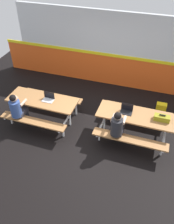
{
  "coord_description": "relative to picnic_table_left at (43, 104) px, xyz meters",
  "views": [
    {
      "loc": [
        1.61,
        -4.7,
        4.78
      ],
      "look_at": [
        0.0,
        0.23,
        0.55
      ],
      "focal_mm": 38.2,
      "sensor_mm": 36.0,
      "label": 1
    }
  ],
  "objects": [
    {
      "name": "laptop_dark",
      "position": [
        2.4,
        0.18,
        0.21
      ],
      "size": [
        0.32,
        0.22,
        0.22
      ],
      "color": "black",
      "rests_on": "picnic_table_right"
    },
    {
      "name": "student_nearer",
      "position": [
        -0.49,
        -0.55,
        0.13
      ],
      "size": [
        0.36,
        0.53,
        1.21
      ],
      "color": "#2D2D38",
      "rests_on": "ground"
    },
    {
      "name": "picnic_table_left",
      "position": [
        0.0,
        0.0,
        0.0
      ],
      "size": [
        2.04,
        1.57,
        0.74
      ],
      "color": "#9E6B3D",
      "rests_on": "ground"
    },
    {
      "name": "picnic_table_right",
      "position": [
        2.66,
        0.14,
        0.0
      ],
      "size": [
        2.04,
        1.57,
        0.74
      ],
      "color": "#9E6B3D",
      "rests_on": "ground"
    },
    {
      "name": "student_further",
      "position": [
        2.29,
        -0.41,
        0.13
      ],
      "size": [
        0.36,
        0.53,
        1.21
      ],
      "color": "#2D2D38",
      "rests_on": "ground"
    },
    {
      "name": "toolbox_grey",
      "position": [
        3.33,
        0.14,
        0.23
      ],
      "size": [
        0.4,
        0.18,
        0.18
      ],
      "color": "olive",
      "rests_on": "picnic_table_right"
    },
    {
      "name": "accent_backdrop",
      "position": [
        1.33,
        2.61,
        0.67
      ],
      "size": [
        8.0,
        0.14,
        2.6
      ],
      "color": "#E55119",
      "rests_on": "ground"
    },
    {
      "name": "backpack_dark",
      "position": [
        3.32,
        1.28,
        -0.36
      ],
      "size": [
        0.3,
        0.22,
        0.44
      ],
      "color": "yellow",
      "rests_on": "ground"
    },
    {
      "name": "laptop_silver",
      "position": [
        0.18,
        0.04,
        0.21
      ],
      "size": [
        0.32,
        0.22,
        0.22
      ],
      "color": "silver",
      "rests_on": "picnic_table_left"
    },
    {
      "name": "ground_plane",
      "position": [
        1.33,
        -0.16,
        -0.59
      ],
      "size": [
        10.0,
        10.0,
        0.02
      ],
      "primitive_type": "cube",
      "color": "black"
    }
  ]
}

